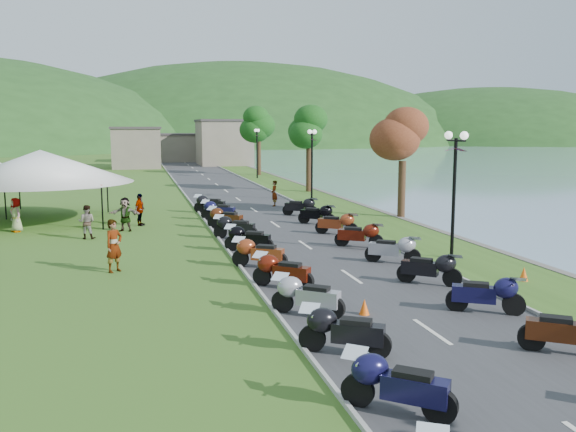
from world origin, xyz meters
TOP-DOWN VIEW (x-y plane):
  - road at (0.00, 40.00)m, footprint 7.00×120.00m
  - hills_backdrop at (0.00, 200.00)m, footprint 360.00×120.00m
  - far_building at (-2.00, 85.00)m, footprint 18.00×16.00m
  - moto_row_left at (-2.76, 15.11)m, footprint 2.60×38.77m
  - moto_row_right at (2.21, 16.01)m, footprint 2.60×31.90m
  - vendor_tent_main at (-12.22, 31.94)m, footprint 6.57×6.57m
  - tree_lakeside at (7.78, 28.91)m, footprint 2.69×2.69m
  - pedestrian_a at (-8.08, 18.84)m, footprint 0.87×0.85m
  - pedestrian_b at (-9.54, 26.07)m, footprint 0.86×0.59m
  - traffic_cone_near at (-1.16, 11.77)m, footprint 0.30×0.30m

SIDE VIEW (x-z plane):
  - hills_backdrop at x=0.00m, z-range -38.00..38.00m
  - pedestrian_a at x=-8.08m, z-range -0.97..0.97m
  - pedestrian_b at x=-9.54m, z-range -0.80..0.80m
  - road at x=0.00m, z-range 0.00..0.02m
  - traffic_cone_near at x=-1.16m, z-range 0.00..0.47m
  - moto_row_left at x=-2.76m, z-range 0.00..1.10m
  - moto_row_right at x=2.21m, z-range 0.00..1.10m
  - vendor_tent_main at x=-12.22m, z-range 0.00..4.00m
  - far_building at x=-2.00m, z-range 0.00..5.00m
  - tree_lakeside at x=7.78m, z-range 0.00..7.47m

